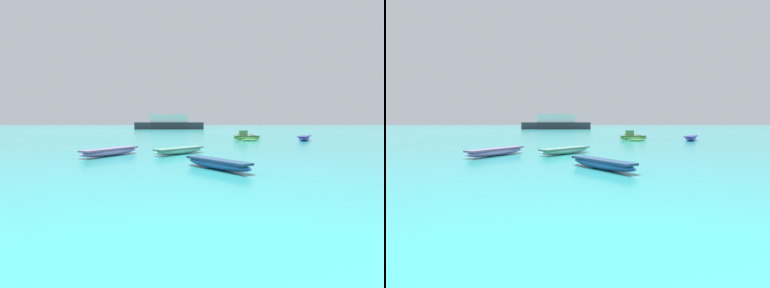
% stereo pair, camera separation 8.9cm
% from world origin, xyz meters
% --- Properties ---
extents(moored_boat_0, '(2.83, 2.76, 0.32)m').
position_xyz_m(moored_boat_0, '(-1.70, 13.99, 0.18)').
color(moored_boat_0, '#83DDBE').
rests_on(moored_boat_0, ground_plane).
extents(moored_boat_1, '(2.23, 2.92, 0.40)m').
position_xyz_m(moored_boat_1, '(9.08, 24.04, 0.22)').
color(moored_boat_1, '#5251DE').
rests_on(moored_boat_1, ground_plane).
extents(moored_boat_2, '(2.28, 2.91, 0.35)m').
position_xyz_m(moored_boat_2, '(-0.39, 9.11, 0.20)').
color(moored_boat_2, '#205A9D').
rests_on(moored_boat_2, ground_plane).
extents(moored_boat_3, '(2.48, 3.26, 0.85)m').
position_xyz_m(moored_boat_3, '(4.18, 24.82, 0.28)').
color(moored_boat_3, '#83D768').
rests_on(moored_boat_3, ground_plane).
extents(moored_boat_4, '(2.57, 3.30, 0.36)m').
position_xyz_m(moored_boat_4, '(-5.09, 13.41, 0.20)').
color(moored_boat_4, '#AE8DD5').
rests_on(moored_boat_4, ground_plane).
extents(distant_ferry, '(13.79, 3.03, 3.03)m').
position_xyz_m(distant_ferry, '(-3.70, 59.96, 1.24)').
color(distant_ferry, '#2D333D').
rests_on(distant_ferry, ground_plane).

